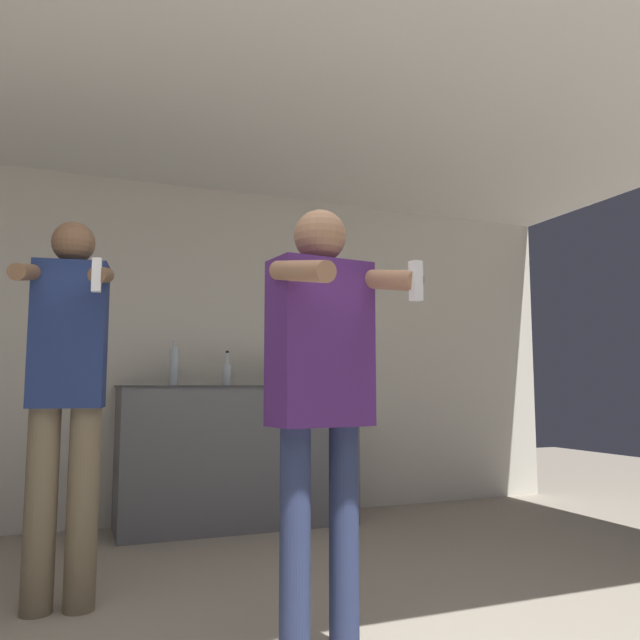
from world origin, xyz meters
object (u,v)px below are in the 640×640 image
object	(u,v)px
bottle_brown_liquor	(287,375)
bottle_amber_bourbon	(174,366)
bottle_red_label	(227,373)
person_woman_foreground	(321,379)
bottle_green_wine	(301,373)
person_man_side	(67,389)

from	to	relation	value
bottle_brown_liquor	bottle_amber_bourbon	xyz separation A→B (m)	(-0.83, 0.00, 0.05)
bottle_red_label	bottle_amber_bourbon	xyz separation A→B (m)	(-0.38, 0.00, 0.05)
person_woman_foreground	bottle_amber_bourbon	bearing A→B (deg)	95.44
bottle_green_wine	person_woman_foreground	xyz separation A→B (m)	(-0.73, -2.24, -0.08)
bottle_red_label	bottle_amber_bourbon	world-z (taller)	bottle_amber_bourbon
bottle_brown_liquor	person_woman_foreground	world-z (taller)	person_woman_foreground
bottle_red_label	person_woman_foreground	world-z (taller)	person_woman_foreground
bottle_green_wine	bottle_amber_bourbon	bearing A→B (deg)	180.00
person_man_side	bottle_red_label	bearing A→B (deg)	52.10
bottle_green_wine	bottle_red_label	bearing A→B (deg)	180.00
bottle_green_wine	bottle_red_label	xyz separation A→B (m)	(-0.57, 0.00, -0.01)
bottle_brown_liquor	person_woman_foreground	size ratio (longest dim) A/B	0.14
bottle_brown_liquor	person_woman_foreground	distance (m)	2.33
person_man_side	bottle_amber_bourbon	bearing A→B (deg)	63.39
bottle_green_wine	bottle_amber_bourbon	xyz separation A→B (m)	(-0.95, 0.00, 0.04)
bottle_brown_liquor	person_man_side	bearing A→B (deg)	-138.03
bottle_amber_bourbon	person_woman_foreground	distance (m)	2.26
bottle_brown_liquor	bottle_amber_bourbon	bearing A→B (deg)	180.00
bottle_green_wine	person_woman_foreground	distance (m)	2.36
bottle_brown_liquor	person_woman_foreground	xyz separation A→B (m)	(-0.62, -2.24, -0.07)
bottle_red_label	bottle_brown_liquor	distance (m)	0.46
bottle_green_wine	person_man_side	world-z (taller)	person_man_side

